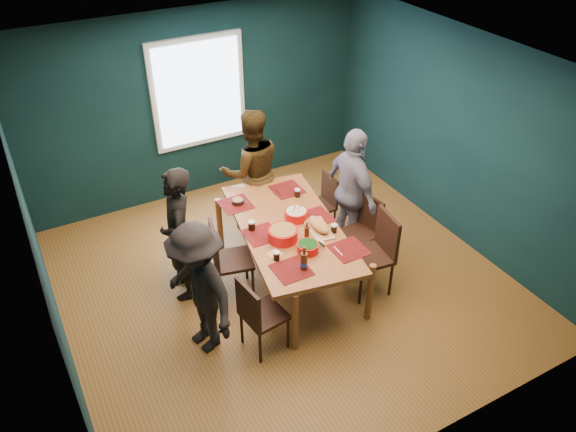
# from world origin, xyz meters

# --- Properties ---
(room) EXTENTS (5.01, 5.01, 2.71)m
(room) POSITION_xyz_m (0.00, 0.27, 1.37)
(room) COLOR #985E2C
(room) RESTS_ON ground
(dining_table) EXTENTS (1.42, 2.29, 0.81)m
(dining_table) POSITION_xyz_m (0.07, -0.01, 0.74)
(dining_table) COLOR brown
(dining_table) RESTS_ON floor
(chair_left_far) EXTENTS (0.45, 0.45, 0.94)m
(chair_left_far) POSITION_xyz_m (-0.91, 0.67, 0.55)
(chair_left_far) COLOR black
(chair_left_far) RESTS_ON floor
(chair_left_mid) EXTENTS (0.52, 0.52, 0.96)m
(chair_left_mid) POSITION_xyz_m (-0.68, 0.15, 0.56)
(chair_left_mid) COLOR black
(chair_left_mid) RESTS_ON floor
(chair_left_near) EXTENTS (0.46, 0.46, 0.91)m
(chair_left_near) POSITION_xyz_m (-0.74, -0.81, 0.53)
(chair_left_near) COLOR black
(chair_left_near) RESTS_ON floor
(chair_right_far) EXTENTS (0.37, 0.37, 0.82)m
(chair_right_far) POSITION_xyz_m (0.99, 0.70, 0.48)
(chair_right_far) COLOR black
(chair_right_far) RESTS_ON floor
(chair_right_mid) EXTENTS (0.47, 0.47, 0.90)m
(chair_right_mid) POSITION_xyz_m (1.08, -0.09, 0.53)
(chair_right_mid) COLOR black
(chair_right_mid) RESTS_ON floor
(chair_right_near) EXTENTS (0.51, 0.51, 1.02)m
(chair_right_near) POSITION_xyz_m (0.91, -0.60, 0.59)
(chair_right_near) COLOR black
(chair_right_near) RESTS_ON floor
(person_far_left) EXTENTS (0.55, 0.69, 1.64)m
(person_far_left) POSITION_xyz_m (-1.09, 0.42, 0.82)
(person_far_left) COLOR black
(person_far_left) RESTS_ON floor
(person_back) EXTENTS (0.95, 0.81, 1.72)m
(person_back) POSITION_xyz_m (0.20, 1.23, 0.86)
(person_back) COLOR black
(person_back) RESTS_ON floor
(person_right) EXTENTS (0.45, 1.00, 1.68)m
(person_right) POSITION_xyz_m (1.09, 0.22, 0.84)
(person_right) COLOR silver
(person_right) RESTS_ON floor
(person_near_left) EXTENTS (0.79, 1.10, 1.53)m
(person_near_left) POSITION_xyz_m (-1.21, -0.47, 0.77)
(person_near_left) COLOR black
(person_near_left) RESTS_ON floor
(bowl_salad) EXTENTS (0.33, 0.33, 0.14)m
(bowl_salad) POSITION_xyz_m (-0.11, -0.20, 0.89)
(bowl_salad) COLOR #BF0C0B
(bowl_salad) RESTS_ON dining_table
(bowl_dumpling) EXTENTS (0.27, 0.27, 0.25)m
(bowl_dumpling) POSITION_xyz_m (0.22, 0.08, 0.87)
(bowl_dumpling) COLOR #BF0C0B
(bowl_dumpling) RESTS_ON dining_table
(bowl_herbs) EXTENTS (0.24, 0.24, 0.10)m
(bowl_herbs) POSITION_xyz_m (0.03, -0.51, 0.87)
(bowl_herbs) COLOR #BF0C0B
(bowl_herbs) RESTS_ON dining_table
(cutting_board) EXTENTS (0.30, 0.57, 0.12)m
(cutting_board) POSITION_xyz_m (0.33, -0.24, 0.87)
(cutting_board) COLOR tan
(cutting_board) RESTS_ON dining_table
(small_bowl) EXTENTS (0.15, 0.15, 0.06)m
(small_bowl) POSITION_xyz_m (-0.25, 0.70, 0.85)
(small_bowl) COLOR black
(small_bowl) RESTS_ON dining_table
(beer_bottle_a) EXTENTS (0.08, 0.08, 0.28)m
(beer_bottle_a) POSITION_xyz_m (-0.16, -0.75, 0.92)
(beer_bottle_a) COLOR #451D0C
(beer_bottle_a) RESTS_ON dining_table
(beer_bottle_b) EXTENTS (0.06, 0.06, 0.22)m
(beer_bottle_b) POSITION_xyz_m (0.13, -0.32, 0.90)
(beer_bottle_b) COLOR #451D0C
(beer_bottle_b) RESTS_ON dining_table
(cola_glass_a) EXTENTS (0.07, 0.07, 0.10)m
(cola_glass_a) POSITION_xyz_m (-0.33, -0.48, 0.87)
(cola_glass_a) COLOR black
(cola_glass_a) RESTS_ON dining_table
(cola_glass_b) EXTENTS (0.07, 0.07, 0.10)m
(cola_glass_b) POSITION_xyz_m (0.46, -0.35, 0.87)
(cola_glass_b) COLOR black
(cola_glass_b) RESTS_ON dining_table
(cola_glass_c) EXTENTS (0.07, 0.07, 0.10)m
(cola_glass_c) POSITION_xyz_m (0.46, 0.49, 0.87)
(cola_glass_c) COLOR black
(cola_glass_c) RESTS_ON dining_table
(cola_glass_d) EXTENTS (0.08, 0.08, 0.12)m
(cola_glass_d) POSITION_xyz_m (-0.33, 0.13, 0.88)
(cola_glass_d) COLOR black
(cola_glass_d) RESTS_ON dining_table
(napkin_a) EXTENTS (0.15, 0.15, 0.00)m
(napkin_a) POSITION_xyz_m (0.39, 0.09, 0.82)
(napkin_a) COLOR #DF735E
(napkin_a) RESTS_ON dining_table
(napkin_b) EXTENTS (0.18, 0.18, 0.00)m
(napkin_b) POSITION_xyz_m (-0.31, -0.39, 0.82)
(napkin_b) COLOR #DF735E
(napkin_b) RESTS_ON dining_table
(napkin_c) EXTENTS (0.14, 0.14, 0.00)m
(napkin_c) POSITION_xyz_m (0.37, -0.73, 0.82)
(napkin_c) COLOR #DF735E
(napkin_c) RESTS_ON dining_table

